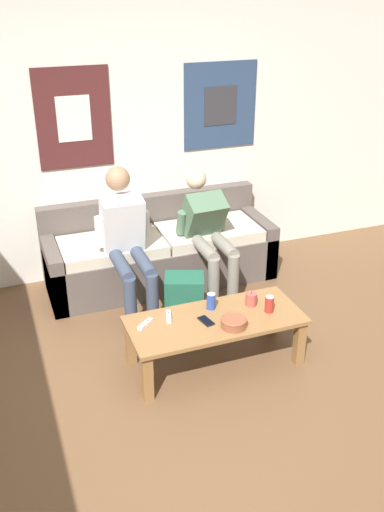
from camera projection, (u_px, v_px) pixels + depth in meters
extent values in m
plane|color=brown|center=(217.00, 419.00, 3.71)|extent=(18.00, 18.00, 0.00)
cube|color=silver|center=(119.00, 139.00, 5.11)|extent=(10.00, 0.05, 2.55)
cube|color=#471E1E|center=(74.00, 119.00, 4.85)|extent=(0.64, 0.01, 0.86)
cube|color=silver|center=(74.00, 119.00, 4.85)|extent=(0.29, 0.01, 0.39)
cube|color=navy|center=(220.00, 106.00, 5.27)|extent=(0.72, 0.01, 0.79)
cube|color=#2D2D33|center=(221.00, 106.00, 5.27)|extent=(0.32, 0.01, 0.35)
cube|color=#564C47|center=(150.00, 232.00, 5.50)|extent=(2.09, 0.13, 0.75)
cube|color=#564C47|center=(162.00, 264.00, 5.27)|extent=(2.09, 0.61, 0.40)
cube|color=#564C47|center=(54.00, 276.00, 4.94)|extent=(0.12, 0.61, 0.52)
cube|color=#564C47|center=(258.00, 242.00, 5.55)|extent=(0.12, 0.61, 0.52)
cube|color=beige|center=(112.00, 247.00, 5.01)|extent=(0.90, 0.57, 0.10)
cube|color=beige|center=(209.00, 232.00, 5.30)|extent=(0.90, 0.57, 0.10)
cube|color=olive|center=(215.00, 320.00, 4.10)|extent=(1.27, 0.54, 0.03)
cube|color=olive|center=(131.00, 342.00, 4.19)|extent=(0.07, 0.07, 0.35)
cube|color=olive|center=(272.00, 313.00, 4.55)|extent=(0.07, 0.07, 0.35)
cube|color=olive|center=(147.00, 377.00, 3.82)|extent=(0.07, 0.07, 0.35)
cube|color=olive|center=(299.00, 342.00, 4.19)|extent=(0.07, 0.07, 0.35)
cylinder|color=#384256|center=(122.00, 266.00, 4.58)|extent=(0.11, 0.48, 0.11)
cylinder|color=#384256|center=(131.00, 305.00, 4.48)|extent=(0.10, 0.10, 0.48)
cube|color=#232328|center=(134.00, 335.00, 4.53)|extent=(0.11, 0.25, 0.05)
cylinder|color=#384256|center=(143.00, 262.00, 4.64)|extent=(0.11, 0.48, 0.11)
cylinder|color=#384256|center=(153.00, 301.00, 4.54)|extent=(0.10, 0.10, 0.48)
cube|color=#232328|center=(156.00, 331.00, 4.59)|extent=(0.11, 0.25, 0.05)
cube|color=silver|center=(122.00, 224.00, 4.74)|extent=(0.34, 0.31, 0.51)
sphere|color=#9E7556|center=(118.00, 179.00, 4.63)|extent=(0.20, 0.20, 0.20)
cylinder|color=silver|center=(100.00, 232.00, 4.69)|extent=(0.08, 0.10, 0.27)
cylinder|color=silver|center=(145.00, 225.00, 4.81)|extent=(0.08, 0.10, 0.27)
cylinder|color=gray|center=(205.00, 249.00, 4.85)|extent=(0.11, 0.39, 0.11)
cylinder|color=gray|center=(214.00, 284.00, 4.79)|extent=(0.10, 0.10, 0.48)
cube|color=#232328|center=(216.00, 313.00, 4.84)|extent=(0.11, 0.25, 0.05)
cylinder|color=gray|center=(225.00, 246.00, 4.91)|extent=(0.11, 0.39, 0.11)
cylinder|color=gray|center=(233.00, 281.00, 4.85)|extent=(0.10, 0.10, 0.48)
cube|color=#232328|center=(236.00, 309.00, 4.89)|extent=(0.11, 0.25, 0.05)
cube|color=#4C6B51|center=(203.00, 216.00, 5.05)|extent=(0.36, 0.41, 0.46)
sphere|color=beige|center=(196.00, 179.00, 5.06)|extent=(0.18, 0.18, 0.18)
cylinder|color=#4C6B51|center=(181.00, 223.00, 5.02)|extent=(0.08, 0.13, 0.24)
cylinder|color=#4C6B51|center=(222.00, 217.00, 5.14)|extent=(0.08, 0.13, 0.24)
cube|color=#1E5642|center=(184.00, 298.00, 4.71)|extent=(0.39, 0.34, 0.40)
cube|color=#1E5642|center=(184.00, 315.00, 4.65)|extent=(0.24, 0.16, 0.18)
cylinder|color=brown|center=(234.00, 323.00, 3.99)|extent=(0.18, 0.18, 0.06)
torus|color=brown|center=(234.00, 319.00, 3.97)|extent=(0.19, 0.19, 0.02)
cylinder|color=#B24C42|center=(251.00, 299.00, 4.24)|extent=(0.08, 0.08, 0.10)
cylinder|color=black|center=(251.00, 293.00, 4.22)|extent=(0.00, 0.00, 0.01)
cylinder|color=#28479E|center=(211.00, 301.00, 4.19)|extent=(0.07, 0.07, 0.12)
cylinder|color=silver|center=(211.00, 294.00, 4.16)|extent=(0.06, 0.06, 0.00)
cylinder|color=maroon|center=(269.00, 304.00, 4.15)|extent=(0.07, 0.07, 0.12)
cylinder|color=silver|center=(270.00, 297.00, 4.13)|extent=(0.06, 0.06, 0.00)
cube|color=white|center=(169.00, 317.00, 4.10)|extent=(0.07, 0.15, 0.02)
cylinder|color=#333842|center=(169.00, 313.00, 4.12)|extent=(0.01, 0.01, 0.00)
cube|color=white|center=(145.00, 324.00, 4.01)|extent=(0.13, 0.12, 0.02)
cylinder|color=#333842|center=(148.00, 320.00, 4.03)|extent=(0.01, 0.01, 0.00)
cube|color=black|center=(206.00, 321.00, 4.06)|extent=(0.09, 0.15, 0.01)
cube|color=black|center=(206.00, 320.00, 4.05)|extent=(0.08, 0.13, 0.00)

